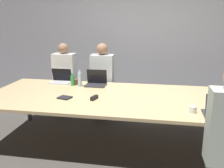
{
  "coord_description": "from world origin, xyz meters",
  "views": [
    {
      "loc": [
        0.42,
        -3.34,
        1.8
      ],
      "look_at": [
        -0.19,
        0.1,
        0.89
      ],
      "focal_mm": 40.0,
      "sensor_mm": 36.0,
      "label": 1
    }
  ],
  "objects_px": {
    "laptop_far_midleft": "(96,81)",
    "bottle_far_midleft": "(80,79)",
    "stapler": "(94,98)",
    "person_far_midleft": "(102,83)",
    "cup_far_left": "(76,82)",
    "person_far_left": "(65,81)",
    "bottle_far_left": "(73,80)",
    "laptop_far_left": "(61,79)",
    "cup_near_right": "(193,110)",
    "laptop_near_right": "(220,110)"
  },
  "relations": [
    {
      "from": "bottle_far_midleft",
      "to": "person_far_left",
      "type": "distance_m",
      "value": 0.74
    },
    {
      "from": "cup_near_right",
      "to": "laptop_far_left",
      "type": "xyz_separation_m",
      "value": [
        -2.04,
        1.1,
        0.03
      ]
    },
    {
      "from": "laptop_far_left",
      "to": "cup_far_left",
      "type": "height_order",
      "value": "laptop_far_left"
    },
    {
      "from": "person_far_left",
      "to": "laptop_far_left",
      "type": "bearing_deg",
      "value": -78.24
    },
    {
      "from": "stapler",
      "to": "person_far_left",
      "type": "bearing_deg",
      "value": 142.42
    },
    {
      "from": "laptop_near_right",
      "to": "stapler",
      "type": "xyz_separation_m",
      "value": [
        -1.53,
        0.37,
        -0.05
      ]
    },
    {
      "from": "person_far_midleft",
      "to": "stapler",
      "type": "bearing_deg",
      "value": -83.23
    },
    {
      "from": "laptop_far_left",
      "to": "stapler",
      "type": "distance_m",
      "value": 1.13
    },
    {
      "from": "cup_near_right",
      "to": "person_far_left",
      "type": "xyz_separation_m",
      "value": [
        -2.12,
        1.47,
        -0.11
      ]
    },
    {
      "from": "laptop_near_right",
      "to": "bottle_far_midleft",
      "type": "xyz_separation_m",
      "value": [
        -1.93,
        1.0,
        0.04
      ]
    },
    {
      "from": "cup_far_left",
      "to": "laptop_far_midleft",
      "type": "bearing_deg",
      "value": 4.0
    },
    {
      "from": "cup_near_right",
      "to": "stapler",
      "type": "height_order",
      "value": "cup_near_right"
    },
    {
      "from": "bottle_far_midleft",
      "to": "person_far_left",
      "type": "bearing_deg",
      "value": 130.47
    },
    {
      "from": "laptop_far_midleft",
      "to": "bottle_far_left",
      "type": "height_order",
      "value": "laptop_far_midleft"
    },
    {
      "from": "laptop_far_midleft",
      "to": "laptop_far_left",
      "type": "bearing_deg",
      "value": 173.86
    },
    {
      "from": "cup_far_left",
      "to": "stapler",
      "type": "height_order",
      "value": "cup_far_left"
    },
    {
      "from": "laptop_near_right",
      "to": "person_far_left",
      "type": "bearing_deg",
      "value": -32.86
    },
    {
      "from": "cup_near_right",
      "to": "bottle_far_midleft",
      "type": "height_order",
      "value": "bottle_far_midleft"
    },
    {
      "from": "cup_near_right",
      "to": "cup_far_left",
      "type": "xyz_separation_m",
      "value": [
        -1.75,
        1.01,
        0.01
      ]
    },
    {
      "from": "stapler",
      "to": "laptop_far_left",
      "type": "bearing_deg",
      "value": 150.32
    },
    {
      "from": "cup_near_right",
      "to": "person_far_midleft",
      "type": "relative_size",
      "value": 0.06
    },
    {
      "from": "laptop_far_midleft",
      "to": "bottle_far_midleft",
      "type": "bearing_deg",
      "value": -155.79
    },
    {
      "from": "person_far_left",
      "to": "bottle_far_left",
      "type": "distance_m",
      "value": 0.64
    },
    {
      "from": "laptop_far_left",
      "to": "bottle_far_left",
      "type": "height_order",
      "value": "laptop_far_left"
    },
    {
      "from": "cup_near_right",
      "to": "cup_far_left",
      "type": "height_order",
      "value": "cup_far_left"
    },
    {
      "from": "bottle_far_midleft",
      "to": "bottle_far_left",
      "type": "height_order",
      "value": "bottle_far_midleft"
    },
    {
      "from": "bottle_far_midleft",
      "to": "cup_far_left",
      "type": "xyz_separation_m",
      "value": [
        -0.1,
        0.09,
        -0.07
      ]
    },
    {
      "from": "laptop_far_left",
      "to": "stapler",
      "type": "relative_size",
      "value": 2.22
    },
    {
      "from": "person_far_midleft",
      "to": "bottle_far_midleft",
      "type": "relative_size",
      "value": 5.15
    },
    {
      "from": "laptop_far_midleft",
      "to": "laptop_far_left",
      "type": "relative_size",
      "value": 0.97
    },
    {
      "from": "laptop_far_midleft",
      "to": "person_far_left",
      "type": "height_order",
      "value": "person_far_left"
    },
    {
      "from": "person_far_midleft",
      "to": "stapler",
      "type": "height_order",
      "value": "person_far_midleft"
    },
    {
      "from": "person_far_midleft",
      "to": "person_far_left",
      "type": "bearing_deg",
      "value": 178.13
    },
    {
      "from": "bottle_far_midleft",
      "to": "stapler",
      "type": "xyz_separation_m",
      "value": [
        0.4,
        -0.63,
        -0.09
      ]
    },
    {
      "from": "bottle_far_left",
      "to": "stapler",
      "type": "relative_size",
      "value": 1.31
    },
    {
      "from": "laptop_far_left",
      "to": "person_far_left",
      "type": "relative_size",
      "value": 0.25
    },
    {
      "from": "laptop_near_right",
      "to": "cup_near_right",
      "type": "relative_size",
      "value": 3.97
    },
    {
      "from": "laptop_far_midleft",
      "to": "cup_far_left",
      "type": "distance_m",
      "value": 0.35
    },
    {
      "from": "laptop_far_midleft",
      "to": "laptop_far_left",
      "type": "height_order",
      "value": "laptop_far_midleft"
    },
    {
      "from": "laptop_far_left",
      "to": "stapler",
      "type": "height_order",
      "value": "laptop_far_left"
    },
    {
      "from": "laptop_near_right",
      "to": "person_far_midleft",
      "type": "height_order",
      "value": "person_far_midleft"
    },
    {
      "from": "cup_near_right",
      "to": "bottle_far_left",
      "type": "xyz_separation_m",
      "value": [
        -1.78,
        0.94,
        0.05
      ]
    },
    {
      "from": "laptop_far_left",
      "to": "stapler",
      "type": "xyz_separation_m",
      "value": [
        0.79,
        -0.81,
        -0.05
      ]
    },
    {
      "from": "cup_near_right",
      "to": "bottle_far_midleft",
      "type": "bearing_deg",
      "value": 150.88
    },
    {
      "from": "bottle_far_midleft",
      "to": "bottle_far_left",
      "type": "bearing_deg",
      "value": 169.94
    },
    {
      "from": "bottle_far_midleft",
      "to": "person_far_midleft",
      "type": "bearing_deg",
      "value": 63.52
    },
    {
      "from": "cup_far_left",
      "to": "stapler",
      "type": "xyz_separation_m",
      "value": [
        0.5,
        -0.72,
        -0.02
      ]
    },
    {
      "from": "laptop_near_right",
      "to": "laptop_far_midleft",
      "type": "xyz_separation_m",
      "value": [
        -1.69,
        1.11,
        -0.0
      ]
    },
    {
      "from": "laptop_far_midleft",
      "to": "person_far_midleft",
      "type": "distance_m",
      "value": 0.44
    },
    {
      "from": "laptop_near_right",
      "to": "laptop_far_midleft",
      "type": "height_order",
      "value": "laptop_near_right"
    }
  ]
}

